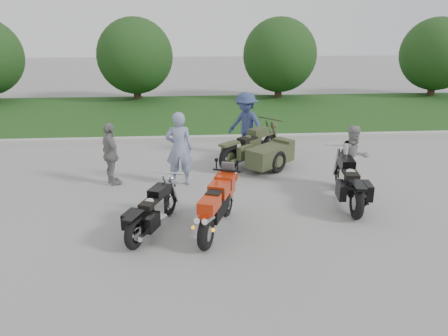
{
  "coord_description": "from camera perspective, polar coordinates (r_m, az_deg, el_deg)",
  "views": [
    {
      "loc": [
        -0.38,
        -8.21,
        3.9
      ],
      "look_at": [
        0.3,
        0.78,
        0.8
      ],
      "focal_mm": 35.0,
      "sensor_mm": 36.0,
      "label": 1
    }
  ],
  "objects": [
    {
      "name": "sportbike_red",
      "position": [
        8.25,
        -0.97,
        -4.82
      ],
      "size": [
        0.87,
        1.98,
        0.97
      ],
      "rotation": [
        0.0,
        0.0,
        -0.35
      ],
      "color": "black",
      "rests_on": "ground"
    },
    {
      "name": "ground",
      "position": [
        9.09,
        -1.54,
        -6.43
      ],
      "size": [
        80.0,
        80.0,
        0.0
      ],
      "primitive_type": "plane",
      "color": "#969590",
      "rests_on": "ground"
    },
    {
      "name": "person_back",
      "position": [
        10.94,
        -14.56,
        1.76
      ],
      "size": [
        0.77,
        0.98,
        1.55
      ],
      "primitive_type": "imported",
      "rotation": [
        0.0,
        0.0,
        2.08
      ],
      "color": "gray",
      "rests_on": "ground"
    },
    {
      "name": "cruiser_right",
      "position": [
        9.93,
        16.07,
        -1.98
      ],
      "size": [
        0.52,
        2.4,
        0.93
      ],
      "rotation": [
        0.0,
        0.0,
        -0.13
      ],
      "color": "black",
      "rests_on": "ground"
    },
    {
      "name": "cruiser_sidecar",
      "position": [
        11.91,
        4.87,
        2.08
      ],
      "size": [
        2.16,
        2.23,
        0.97
      ],
      "rotation": [
        0.0,
        0.0,
        -0.83
      ],
      "color": "black",
      "rests_on": "ground"
    },
    {
      "name": "tree_far_right",
      "position": [
        25.05,
        26.03,
        13.23
      ],
      "size": [
        3.6,
        3.6,
        4.0
      ],
      "color": "#3F2B1C",
      "rests_on": "ground"
    },
    {
      "name": "person_grey",
      "position": [
        10.7,
        16.55,
        1.22
      ],
      "size": [
        0.82,
        0.67,
        1.56
      ],
      "primitive_type": "imported",
      "rotation": [
        0.0,
        0.0,
        0.11
      ],
      "color": "gray",
      "rests_on": "ground"
    },
    {
      "name": "person_denim",
      "position": [
        12.84,
        2.86,
        5.67
      ],
      "size": [
        1.35,
        1.38,
        1.9
      ],
      "primitive_type": "imported",
      "rotation": [
        0.0,
        0.0,
        -0.82
      ],
      "color": "navy",
      "rests_on": "ground"
    },
    {
      "name": "tree_mid_left",
      "position": [
        21.93,
        -11.55,
        14.15
      ],
      "size": [
        3.6,
        3.6,
        4.0
      ],
      "color": "#3F2B1C",
      "rests_on": "ground"
    },
    {
      "name": "curb",
      "position": [
        14.72,
        -2.72,
        3.89
      ],
      "size": [
        60.0,
        0.3,
        0.15
      ],
      "primitive_type": "cube",
      "color": "#ACA9A2",
      "rests_on": "ground"
    },
    {
      "name": "person_stripe",
      "position": [
        10.63,
        -5.87,
        2.53
      ],
      "size": [
        0.69,
        0.48,
        1.82
      ],
      "primitive_type": "imported",
      "rotation": [
        0.0,
        0.0,
        3.08
      ],
      "color": "#7B85A7",
      "rests_on": "ground"
    },
    {
      "name": "cruiser_left",
      "position": [
        8.42,
        -9.46,
        -5.79
      ],
      "size": [
        0.89,
        1.97,
        0.8
      ],
      "rotation": [
        0.0,
        0.0,
        -0.38
      ],
      "color": "black",
      "rests_on": "ground"
    },
    {
      "name": "tree_mid_right",
      "position": [
        22.21,
        7.28,
        14.43
      ],
      "size": [
        3.6,
        3.6,
        4.0
      ],
      "color": "#3F2B1C",
      "rests_on": "ground"
    },
    {
      "name": "grass_strip",
      "position": [
        18.75,
        -3.12,
        7.17
      ],
      "size": [
        60.0,
        8.0,
        0.14
      ],
      "primitive_type": "cube",
      "color": "#26551D",
      "rests_on": "ground"
    }
  ]
}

